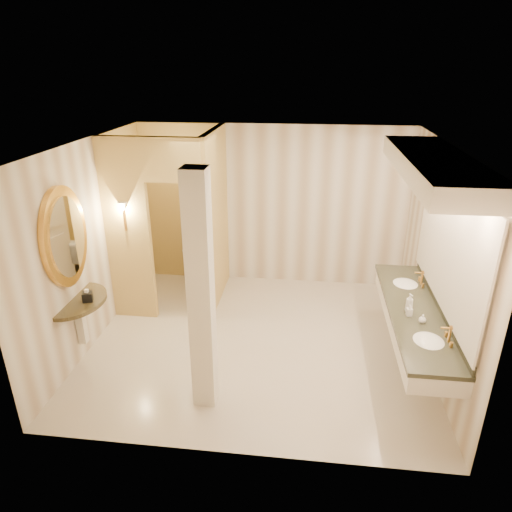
# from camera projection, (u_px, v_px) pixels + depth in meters

# --- Properties ---
(floor) EXTENTS (4.50, 4.50, 0.00)m
(floor) POSITION_uv_depth(u_px,v_px,m) (258.00, 341.00, 6.37)
(floor) COLOR beige
(floor) RESTS_ON ground
(ceiling) EXTENTS (4.50, 4.50, 0.00)m
(ceiling) POSITION_uv_depth(u_px,v_px,m) (258.00, 145.00, 5.31)
(ceiling) COLOR silver
(ceiling) RESTS_ON wall_back
(wall_back) EXTENTS (4.50, 0.02, 2.70)m
(wall_back) POSITION_uv_depth(u_px,v_px,m) (271.00, 207.00, 7.66)
(wall_back) COLOR silver
(wall_back) RESTS_ON floor
(wall_front) EXTENTS (4.50, 0.02, 2.70)m
(wall_front) POSITION_uv_depth(u_px,v_px,m) (232.00, 339.00, 4.01)
(wall_front) COLOR silver
(wall_front) RESTS_ON floor
(wall_left) EXTENTS (0.02, 4.00, 2.70)m
(wall_left) POSITION_uv_depth(u_px,v_px,m) (91.00, 244.00, 6.08)
(wall_left) COLOR silver
(wall_left) RESTS_ON floor
(wall_right) EXTENTS (0.02, 4.00, 2.70)m
(wall_right) POSITION_uv_depth(u_px,v_px,m) (440.00, 260.00, 5.59)
(wall_right) COLOR silver
(wall_right) RESTS_ON floor
(toilet_closet) EXTENTS (1.50, 1.55, 2.70)m
(toilet_closet) POSITION_uv_depth(u_px,v_px,m) (191.00, 222.00, 6.83)
(toilet_closet) COLOR #D7B571
(toilet_closet) RESTS_ON floor
(wall_sconce) EXTENTS (0.14, 0.14, 0.42)m
(wall_sconce) POSITION_uv_depth(u_px,v_px,m) (123.00, 208.00, 6.29)
(wall_sconce) COLOR #C28A3E
(wall_sconce) RESTS_ON toilet_closet
(vanity) EXTENTS (0.75, 2.71, 2.09)m
(vanity) POSITION_uv_depth(u_px,v_px,m) (428.00, 251.00, 5.15)
(vanity) COLOR silver
(vanity) RESTS_ON floor
(console_shelf) EXTENTS (0.94, 0.94, 1.92)m
(console_shelf) POSITION_uv_depth(u_px,v_px,m) (69.00, 265.00, 5.49)
(console_shelf) COLOR black
(console_shelf) RESTS_ON floor
(pillar) EXTENTS (0.25, 0.25, 2.70)m
(pillar) POSITION_uv_depth(u_px,v_px,m) (201.00, 296.00, 4.74)
(pillar) COLOR silver
(pillar) RESTS_ON floor
(tissue_box) EXTENTS (0.15, 0.15, 0.12)m
(tissue_box) POSITION_uv_depth(u_px,v_px,m) (87.00, 297.00, 5.61)
(tissue_box) COLOR black
(tissue_box) RESTS_ON console_shelf
(toilet) EXTENTS (0.56, 0.86, 0.83)m
(toilet) POSITION_uv_depth(u_px,v_px,m) (205.00, 263.00, 7.82)
(toilet) COLOR white
(toilet) RESTS_ON floor
(soap_bottle_a) EXTENTS (0.07, 0.07, 0.14)m
(soap_bottle_a) POSITION_uv_depth(u_px,v_px,m) (409.00, 310.00, 5.28)
(soap_bottle_a) COLOR beige
(soap_bottle_a) RESTS_ON vanity
(soap_bottle_b) EXTENTS (0.09, 0.09, 0.11)m
(soap_bottle_b) POSITION_uv_depth(u_px,v_px,m) (423.00, 319.00, 5.14)
(soap_bottle_b) COLOR silver
(soap_bottle_b) RESTS_ON vanity
(soap_bottle_c) EXTENTS (0.12, 0.12, 0.23)m
(soap_bottle_c) POSITION_uv_depth(u_px,v_px,m) (409.00, 303.00, 5.34)
(soap_bottle_c) COLOR #C6B28C
(soap_bottle_c) RESTS_ON vanity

